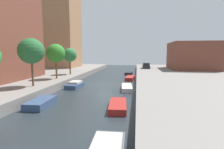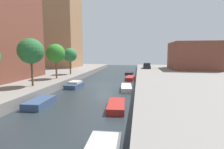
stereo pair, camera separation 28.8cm
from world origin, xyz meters
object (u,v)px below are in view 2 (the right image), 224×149
(apartment_tower_far, at_px, (59,16))
(moored_boat_right_2, at_px, (126,88))
(moored_boat_right_4, at_px, (129,73))
(street_tree_3, at_px, (70,55))
(parked_car, at_px, (147,66))
(moored_boat_right_1, at_px, (116,106))
(street_tree_2, at_px, (56,53))
(moored_boat_left_1, at_px, (40,103))
(moored_boat_right_3, at_px, (130,78))
(street_tree_1, at_px, (31,51))
(low_block_right, at_px, (193,56))
(moored_boat_left_2, at_px, (75,85))

(apartment_tower_far, bearing_deg, moored_boat_right_2, -48.55)
(moored_boat_right_4, bearing_deg, street_tree_3, -138.93)
(parked_car, xyz_separation_m, moored_boat_right_1, (-3.90, -29.28, -1.31))
(street_tree_2, relative_size, parked_car, 1.23)
(moored_boat_left_1, height_order, moored_boat_right_1, moored_boat_left_1)
(moored_boat_right_1, relative_size, moored_boat_right_2, 0.93)
(moored_boat_left_1, height_order, moored_boat_right_4, moored_boat_left_1)
(moored_boat_right_2, bearing_deg, street_tree_3, 145.18)
(street_tree_3, xyz_separation_m, moored_boat_right_2, (10.78, -7.50, -4.18))
(street_tree_2, distance_m, moored_boat_left_1, 11.55)
(apartment_tower_far, relative_size, moored_boat_left_1, 7.80)
(street_tree_2, bearing_deg, parked_car, 53.56)
(moored_boat_left_1, relative_size, moored_boat_right_3, 0.84)
(moored_boat_right_4, bearing_deg, street_tree_1, -116.76)
(street_tree_1, relative_size, moored_boat_left_1, 1.60)
(moored_boat_left_1, bearing_deg, low_block_right, 53.30)
(parked_car, bearing_deg, moored_boat_left_2, -117.72)
(low_block_right, bearing_deg, street_tree_1, -135.06)
(parked_car, height_order, moored_boat_right_3, parked_car)
(street_tree_1, xyz_separation_m, moored_boat_left_2, (3.39, 4.60, -4.69))
(apartment_tower_far, distance_m, moored_boat_right_1, 38.61)
(street_tree_3, relative_size, moored_boat_left_1, 1.37)
(low_block_right, bearing_deg, street_tree_3, -151.60)
(street_tree_3, height_order, moored_boat_right_3, street_tree_3)
(moored_boat_left_1, bearing_deg, moored_boat_right_2, 47.24)
(moored_boat_right_4, bearing_deg, low_block_right, 17.18)
(moored_boat_right_1, bearing_deg, street_tree_2, 136.69)
(moored_boat_left_1, relative_size, moored_boat_right_2, 0.84)
(moored_boat_left_2, bearing_deg, moored_boat_right_4, 66.42)
(apartment_tower_far, relative_size, parked_car, 6.42)
(apartment_tower_far, xyz_separation_m, street_tree_3, (8.99, -14.89, -10.07))
(low_block_right, relative_size, moored_boat_right_4, 3.19)
(apartment_tower_far, xyz_separation_m, moored_boat_left_2, (12.38, -21.73, -14.18))
(moored_boat_right_3, bearing_deg, moored_boat_right_2, -90.41)
(street_tree_1, xyz_separation_m, parked_car, (14.35, 25.44, -3.48))
(moored_boat_left_2, bearing_deg, moored_boat_right_2, -5.11)
(low_block_right, height_order, moored_boat_left_1, low_block_right)
(parked_car, xyz_separation_m, moored_boat_left_1, (-10.98, -29.53, -1.26))
(street_tree_1, relative_size, moored_boat_right_2, 1.34)
(low_block_right, bearing_deg, moored_boat_left_1, -126.70)
(street_tree_1, bearing_deg, moored_boat_left_1, -50.53)
(apartment_tower_far, height_order, moored_boat_right_4, apartment_tower_far)
(street_tree_2, height_order, street_tree_3, street_tree_2)
(apartment_tower_far, distance_m, moored_boat_left_2, 28.74)
(low_block_right, relative_size, moored_boat_left_1, 3.07)
(apartment_tower_far, height_order, street_tree_2, apartment_tower_far)
(moored_boat_left_2, height_order, moored_boat_right_2, moored_boat_left_2)
(apartment_tower_far, relative_size, street_tree_2, 5.21)
(moored_boat_left_1, relative_size, moored_boat_right_4, 1.04)
(moored_boat_left_2, bearing_deg, moored_boat_left_1, -90.17)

